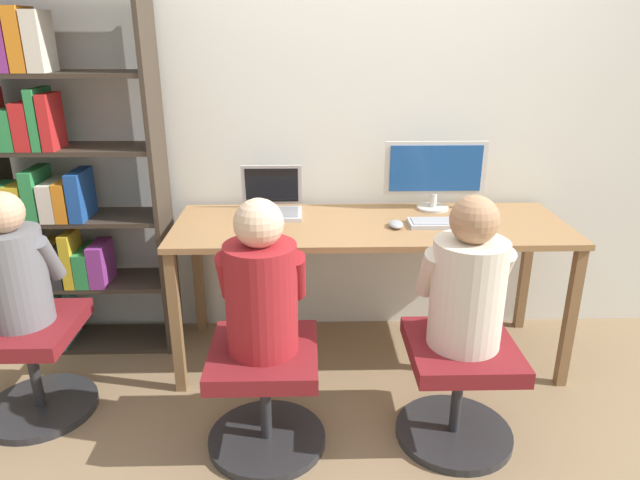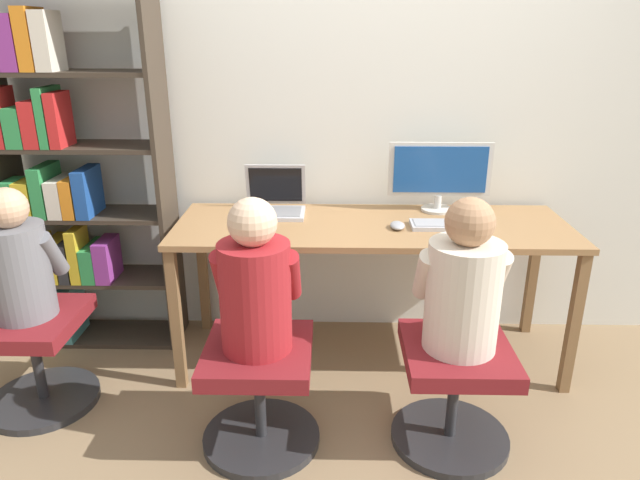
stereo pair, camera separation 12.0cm
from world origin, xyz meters
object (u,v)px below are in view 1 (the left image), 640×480
(desktop_monitor, at_px, (435,173))
(person_at_monitor, at_px, (468,282))
(laptop, at_px, (271,204))
(office_chair_side, at_px, (32,361))
(office_chair_right, at_px, (265,390))
(person_at_laptop, at_px, (261,286))
(keyboard, at_px, (447,223))
(office_chair_left, at_px, (458,384))
(bookshelf, at_px, (55,189))
(person_near_shelf, at_px, (14,267))

(desktop_monitor, distance_m, person_at_monitor, 0.94)
(laptop, xyz_separation_m, office_chair_side, (-1.08, -0.63, -0.55))
(desktop_monitor, bearing_deg, laptop, -176.43)
(office_chair_right, height_order, person_at_laptop, person_at_laptop)
(laptop, distance_m, office_chair_right, 1.04)
(keyboard, xyz_separation_m, office_chair_left, (-0.06, -0.64, -0.51))
(office_chair_right, relative_size, bookshelf, 0.27)
(keyboard, relative_size, person_near_shelf, 0.64)
(person_at_monitor, relative_size, person_near_shelf, 1.06)
(keyboard, height_order, person_at_monitor, person_at_monitor)
(office_chair_left, xyz_separation_m, bookshelf, (-1.96, 0.85, 0.65))
(keyboard, distance_m, person_near_shelf, 2.02)
(person_at_laptop, bearing_deg, keyboard, 36.49)
(person_near_shelf, bearing_deg, person_at_laptop, -13.02)
(office_chair_side, xyz_separation_m, person_near_shelf, (0.00, 0.00, 0.47))
(bookshelf, bearing_deg, person_at_monitor, -23.31)
(laptop, relative_size, person_at_monitor, 0.51)
(desktop_monitor, distance_m, person_at_laptop, 1.30)
(desktop_monitor, xyz_separation_m, laptop, (-0.88, -0.06, -0.15))
(desktop_monitor, height_order, person_at_laptop, desktop_monitor)
(laptop, relative_size, person_at_laptop, 0.51)
(desktop_monitor, height_order, office_chair_side, desktop_monitor)
(office_chair_right, height_order, office_chair_side, same)
(office_chair_left, relative_size, office_chair_right, 1.00)
(office_chair_left, height_order, person_at_monitor, person_at_monitor)
(office_chair_left, relative_size, person_at_laptop, 0.80)
(laptop, bearing_deg, office_chair_left, -46.00)
(desktop_monitor, bearing_deg, person_at_monitor, -93.03)
(bookshelf, bearing_deg, office_chair_left, -23.42)
(person_at_monitor, bearing_deg, office_chair_side, 173.28)
(desktop_monitor, distance_m, keyboard, 0.34)
(person_at_monitor, bearing_deg, keyboard, 84.29)
(office_chair_right, relative_size, person_at_laptop, 0.80)
(keyboard, bearing_deg, bookshelf, 174.18)
(keyboard, bearing_deg, person_near_shelf, -168.35)
(desktop_monitor, relative_size, office_chair_right, 1.07)
(office_chair_left, xyz_separation_m, person_near_shelf, (-1.91, 0.23, 0.47))
(laptop, height_order, office_chair_left, laptop)
(office_chair_right, bearing_deg, keyboard, 36.67)
(person_at_monitor, bearing_deg, bookshelf, 156.69)
(laptop, height_order, office_chair_right, laptop)
(office_chair_right, height_order, bookshelf, bookshelf)
(office_chair_right, distance_m, bookshelf, 1.57)
(office_chair_left, height_order, bookshelf, bookshelf)
(laptop, xyz_separation_m, keyboard, (0.90, -0.22, -0.04))
(desktop_monitor, distance_m, office_chair_right, 1.47)
(person_at_monitor, bearing_deg, office_chair_right, -178.20)
(office_chair_left, height_order, office_chair_right, same)
(laptop, distance_m, office_chair_left, 1.32)
(person_at_laptop, xyz_separation_m, office_chair_side, (-1.09, 0.25, -0.48))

